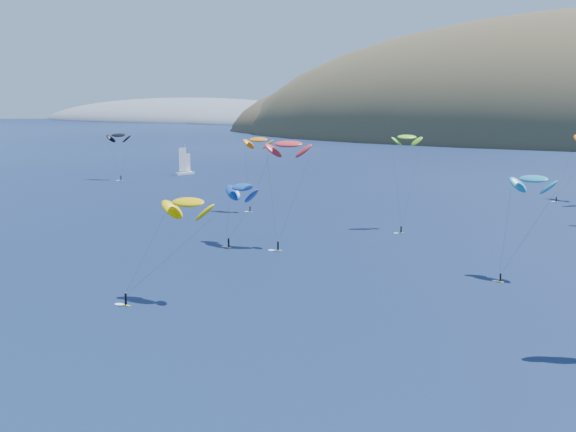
{
  "coord_description": "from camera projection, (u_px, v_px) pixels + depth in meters",
  "views": [
    {
      "loc": [
        64.01,
        -58.17,
        32.96
      ],
      "look_at": [
        -5.32,
        80.0,
        9.0
      ],
      "focal_mm": 50.0,
      "sensor_mm": 36.0,
      "label": 1
    }
  ],
  "objects": [
    {
      "name": "kitesurfer_3",
      "position": [
        407.0,
        137.0,
        195.19
      ],
      "size": [
        7.88,
        13.72,
        24.14
      ],
      "rotation": [
        0.0,
        0.0,
        0.59
      ],
      "color": "#B9C515",
      "rests_on": "ground"
    },
    {
      "name": "kitesurfer_9",
      "position": [
        288.0,
        144.0,
        171.92
      ],
      "size": [
        10.41,
        11.37,
        24.61
      ],
      "rotation": [
        0.0,
        0.0,
        0.28
      ],
      "color": "#B9C515",
      "rests_on": "ground"
    },
    {
      "name": "headland",
      "position": [
        210.0,
        123.0,
        945.14
      ],
      "size": [
        460.0,
        250.0,
        60.0
      ],
      "color": "slate",
      "rests_on": "ground"
    },
    {
      "name": "kitesurfer_10",
      "position": [
        242.0,
        187.0,
        174.9
      ],
      "size": [
        11.38,
        11.01,
        15.3
      ],
      "rotation": [
        0.0,
        0.0,
        -0.46
      ],
      "color": "#B9C515",
      "rests_on": "ground"
    },
    {
      "name": "kitesurfer_2",
      "position": [
        188.0,
        202.0,
        128.03
      ],
      "size": [
        11.35,
        11.78,
        18.12
      ],
      "rotation": [
        0.0,
        0.0,
        -0.04
      ],
      "color": "#B9C515",
      "rests_on": "ground"
    },
    {
      "name": "kitesurfer_12",
      "position": [
        119.0,
        135.0,
        304.05
      ],
      "size": [
        9.95,
        7.9,
        19.33
      ],
      "rotation": [
        0.0,
        0.0,
        0.27
      ],
      "color": "#B9C515",
      "rests_on": "ground"
    },
    {
      "name": "sailboat",
      "position": [
        185.0,
        172.0,
        323.27
      ],
      "size": [
        10.34,
        9.3,
        12.35
      ],
      "rotation": [
        0.0,
        0.0,
        -0.34
      ],
      "color": "silver",
      "rests_on": "ground"
    },
    {
      "name": "kitesurfer_5",
      "position": [
        533.0,
        179.0,
        143.34
      ],
      "size": [
        9.27,
        11.44,
        19.96
      ],
      "rotation": [
        0.0,
        0.0,
        -0.29
      ],
      "color": "#B9C515",
      "rests_on": "ground"
    },
    {
      "name": "kitesurfer_1",
      "position": [
        258.0,
        140.0,
        222.84
      ],
      "size": [
        8.77,
        6.68,
        22.25
      ],
      "rotation": [
        0.0,
        0.0,
        0.07
      ],
      "color": "#B9C515",
      "rests_on": "ground"
    }
  ]
}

